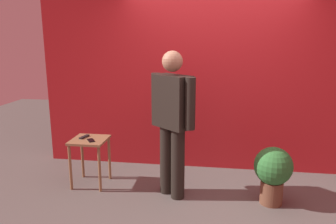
{
  "coord_description": "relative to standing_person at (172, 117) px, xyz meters",
  "views": [
    {
      "loc": [
        0.04,
        -3.39,
        1.91
      ],
      "look_at": [
        -0.54,
        0.55,
        1.0
      ],
      "focal_mm": 35.03,
      "sensor_mm": 36.0,
      "label": 1
    }
  ],
  "objects": [
    {
      "name": "ground_plane",
      "position": [
        0.45,
        -0.32,
        -0.99
      ],
      "size": [
        12.0,
        12.0,
        0.0
      ],
      "primitive_type": "plane",
      "color": "#59544F"
    },
    {
      "name": "side_table",
      "position": [
        -1.1,
        0.14,
        -0.48
      ],
      "size": [
        0.45,
        0.45,
        0.63
      ],
      "color": "olive",
      "rests_on": "ground_plane"
    },
    {
      "name": "standing_person",
      "position": [
        0.0,
        0.0,
        0.0
      ],
      "size": [
        0.61,
        0.53,
        1.76
      ],
      "color": "black",
      "rests_on": "ground_plane"
    },
    {
      "name": "back_wall_red",
      "position": [
        0.45,
        1.0,
        0.6
      ],
      "size": [
        5.02,
        0.12,
        3.17
      ],
      "primitive_type": "cube",
      "color": "#B41B20",
      "rests_on": "ground_plane"
    },
    {
      "name": "potted_plant",
      "position": [
        1.18,
        -0.05,
        -0.58
      ],
      "size": [
        0.44,
        0.44,
        0.69
      ],
      "color": "brown",
      "rests_on": "ground_plane"
    },
    {
      "name": "cell_phone",
      "position": [
        -1.05,
        0.08,
        -0.36
      ],
      "size": [
        0.14,
        0.16,
        0.01
      ],
      "primitive_type": "cube",
      "rotation": [
        0.0,
        0.0,
        0.6
      ],
      "color": "black",
      "rests_on": "side_table"
    },
    {
      "name": "tv_remote",
      "position": [
        -1.19,
        0.19,
        -0.35
      ],
      "size": [
        0.09,
        0.18,
        0.02
      ],
      "primitive_type": "cube",
      "rotation": [
        0.0,
        0.0,
        -0.26
      ],
      "color": "black",
      "rests_on": "side_table"
    }
  ]
}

